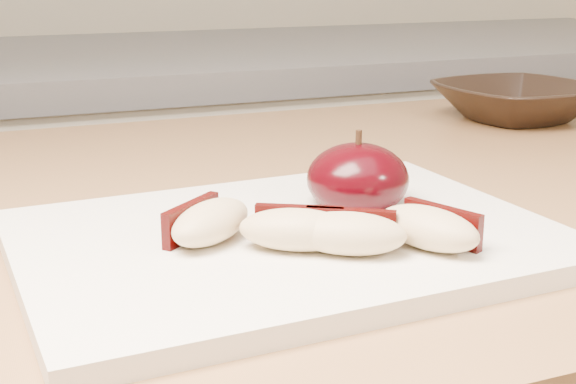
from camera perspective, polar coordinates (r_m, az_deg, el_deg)
name	(u,v)px	position (r m, az deg, el deg)	size (l,w,h in m)	color
back_cabinet	(98,331)	(1.41, -13.34, -9.59)	(2.40, 0.62, 0.94)	silver
cutting_board	(288,240)	(0.50, 0.00, -3.46)	(0.33, 0.24, 0.01)	silver
apple_half	(358,179)	(0.55, 4.98, 0.93)	(0.08, 0.08, 0.06)	black
apple_wedge_a	(209,222)	(0.48, -5.66, -2.11)	(0.07, 0.07, 0.02)	tan
apple_wedge_b	(297,229)	(0.46, 0.63, -2.64)	(0.07, 0.06, 0.02)	tan
apple_wedge_c	(348,233)	(0.46, 4.31, -2.90)	(0.07, 0.06, 0.02)	tan
apple_wedge_d	(430,227)	(0.47, 10.05, -2.50)	(0.06, 0.07, 0.02)	tan
bowl	(516,102)	(0.95, 15.92, 6.19)	(0.17, 0.17, 0.04)	black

